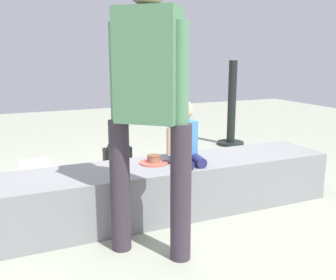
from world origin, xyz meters
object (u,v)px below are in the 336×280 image
at_px(cake_plate, 154,161).
at_px(water_bottle_far_side, 201,160).
at_px(water_bottle_near_gift, 53,173).
at_px(handbag_black_leather, 118,158).
at_px(child_seated, 184,135).
at_px(gift_bag, 185,166).
at_px(adult_standing, 149,85).
at_px(cake_box_white, 35,169).

distance_m(cake_plate, water_bottle_far_side, 1.32).
xyz_separation_m(water_bottle_near_gift, handbag_black_leather, (0.70, 0.22, 0.02)).
bearing_deg(water_bottle_near_gift, child_seated, -51.29).
bearing_deg(water_bottle_near_gift, gift_bag, -16.31).
bearing_deg(handbag_black_leather, cake_plate, -93.16).
relative_size(adult_standing, water_bottle_far_side, 9.25).
distance_m(cake_plate, cake_box_white, 1.55).
bearing_deg(water_bottle_near_gift, adult_standing, -76.78).
relative_size(adult_standing, cake_box_white, 5.67).
relative_size(gift_bag, water_bottle_near_gift, 1.23).
bearing_deg(handbag_black_leather, cake_box_white, 173.83).
height_order(adult_standing, water_bottle_far_side, adult_standing).
height_order(child_seated, cake_box_white, child_seated).
distance_m(water_bottle_near_gift, cake_box_white, 0.34).
xyz_separation_m(child_seated, handbag_black_leather, (-0.15, 1.28, -0.48)).
bearing_deg(child_seated, water_bottle_far_side, 54.57).
height_order(gift_bag, water_bottle_near_gift, gift_bag).
bearing_deg(gift_bag, water_bottle_near_gift, 163.69).
height_order(water_bottle_far_side, handbag_black_leather, handbag_black_leather).
xyz_separation_m(child_seated, cake_plate, (-0.22, 0.07, -0.19)).
xyz_separation_m(gift_bag, handbag_black_leather, (-0.52, 0.58, 0.00)).
bearing_deg(water_bottle_near_gift, cake_box_white, 112.87).
relative_size(water_bottle_near_gift, cake_box_white, 0.77).
relative_size(adult_standing, gift_bag, 6.01).
distance_m(cake_plate, gift_bag, 0.92).
relative_size(water_bottle_far_side, cake_box_white, 0.61).
bearing_deg(cake_box_white, water_bottle_far_side, -13.75).
distance_m(cake_plate, handbag_black_leather, 1.25).
height_order(cake_plate, water_bottle_far_side, cake_plate).
relative_size(child_seated, gift_bag, 1.69).
height_order(cake_plate, gift_bag, cake_plate).
distance_m(gift_bag, cake_box_white, 1.51).
distance_m(child_seated, water_bottle_far_side, 1.29).
xyz_separation_m(cake_plate, cake_box_white, (-0.77, 1.31, -0.34)).
bearing_deg(gift_bag, cake_plate, -132.67).
height_order(cake_plate, water_bottle_near_gift, cake_plate).
height_order(water_bottle_far_side, cake_box_white, water_bottle_far_side).
relative_size(cake_plate, water_bottle_near_gift, 0.97).
relative_size(cake_plate, cake_box_white, 0.74).
height_order(child_seated, handbag_black_leather, child_seated).
bearing_deg(water_bottle_far_side, adult_standing, -128.18).
relative_size(child_seated, handbag_black_leather, 1.39).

